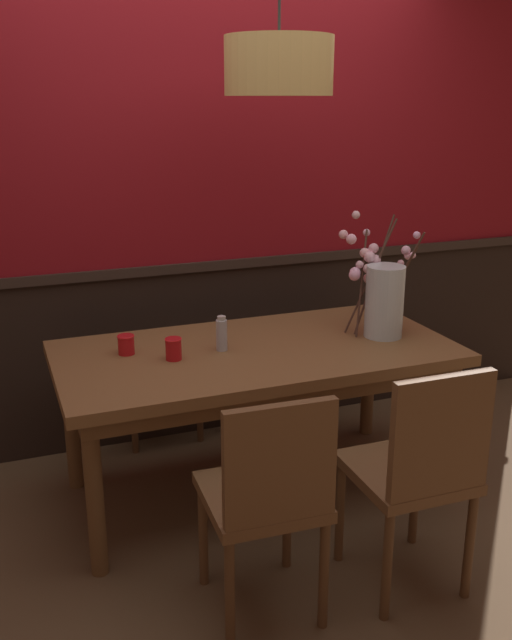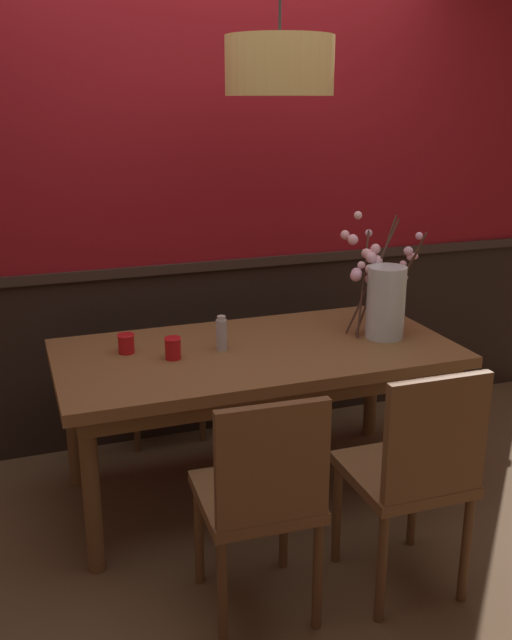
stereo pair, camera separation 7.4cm
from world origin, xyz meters
name	(u,v)px [view 1 (the left image)]	position (x,y,z in m)	size (l,w,h in m)	color
ground_plane	(256,490)	(0.00, 0.00, 0.00)	(24.00, 24.00, 0.00)	brown
back_wall	(203,188)	(0.00, 0.78, 1.36)	(4.34, 0.14, 2.74)	black
dining_table	(256,365)	(0.00, 0.00, 0.65)	(1.79, 0.89, 0.73)	brown
chair_far_side_left	(153,343)	(-0.28, 0.85, 0.51)	(0.43, 0.43, 0.93)	brown
chair_near_side_right	(418,467)	(0.29, -0.88, 0.52)	(0.42, 0.44, 0.93)	brown
chair_far_side_right	(247,330)	(0.28, 0.87, 0.51)	(0.44, 0.40, 0.89)	brown
chair_near_side_left	(268,494)	(-0.28, -0.83, 0.51)	(0.42, 0.44, 0.89)	brown
vase_with_blossoms	(383,299)	(0.62, -0.04, 0.91)	(0.39, 0.32, 0.57)	silver
candle_holder_nearer_center	(126,344)	(-0.56, 0.13, 0.77)	(0.08, 0.08, 0.09)	red
candle_holder_nearer_edge	(174,349)	(-0.39, -0.01, 0.78)	(0.07, 0.07, 0.10)	red
condiment_bottle	(222,334)	(-0.15, 0.03, 0.81)	(0.05, 0.05, 0.16)	#ADADB2
pendant_lamp	(279,66)	(0.13, 0.06, 1.94)	(0.46, 0.46, 0.92)	tan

